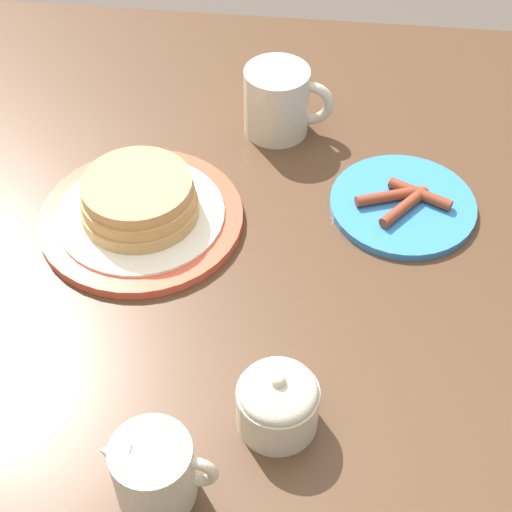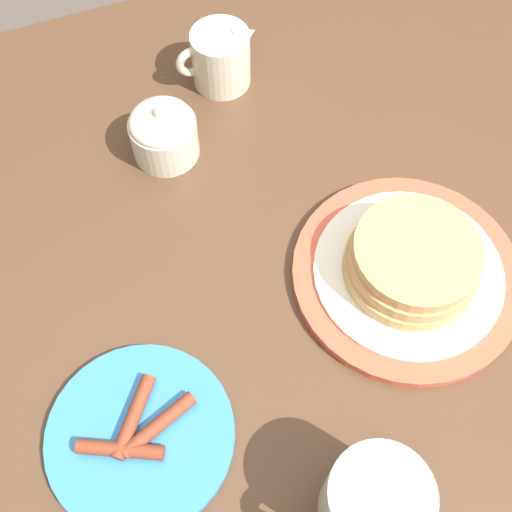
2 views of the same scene
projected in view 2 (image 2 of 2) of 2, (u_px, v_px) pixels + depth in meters
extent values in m
plane|color=#51473F|center=(334.00, 426.00, 1.38)|extent=(8.00, 8.00, 0.00)
cube|color=#4C3321|center=(406.00, 262.00, 0.72)|extent=(1.15, 1.03, 0.03)
cube|color=#4C3321|center=(484.00, 93.00, 1.35)|extent=(0.07, 0.07, 0.73)
cylinder|color=#DB5138|center=(407.00, 275.00, 0.69)|extent=(0.25, 0.25, 0.01)
cylinder|color=white|center=(408.00, 271.00, 0.69)|extent=(0.20, 0.20, 0.00)
cylinder|color=tan|center=(410.00, 267.00, 0.68)|extent=(0.14, 0.14, 0.02)
cylinder|color=tan|center=(414.00, 259.00, 0.66)|extent=(0.14, 0.14, 0.02)
cylinder|color=tan|center=(417.00, 252.00, 0.65)|extent=(0.13, 0.13, 0.02)
cylinder|color=#337AC6|center=(140.00, 436.00, 0.61)|extent=(0.18, 0.18, 0.01)
cylinder|color=brown|center=(159.00, 425.00, 0.60)|extent=(0.08, 0.04, 0.01)
cylinder|color=brown|center=(120.00, 450.00, 0.59)|extent=(0.08, 0.05, 0.01)
cylinder|color=brown|center=(134.00, 416.00, 0.61)|extent=(0.06, 0.07, 0.01)
cylinder|color=beige|center=(373.00, 503.00, 0.54)|extent=(0.09, 0.09, 0.09)
cylinder|color=brown|center=(382.00, 496.00, 0.51)|extent=(0.08, 0.08, 0.00)
cylinder|color=beige|center=(221.00, 59.00, 0.80)|extent=(0.07, 0.07, 0.08)
cone|color=beige|center=(245.00, 35.00, 0.79)|extent=(0.03, 0.03, 0.04)
torus|color=beige|center=(193.00, 62.00, 0.79)|extent=(0.04, 0.01, 0.04)
cylinder|color=beige|center=(165.00, 138.00, 0.76)|extent=(0.08, 0.08, 0.05)
ellipsoid|color=beige|center=(161.00, 122.00, 0.73)|extent=(0.08, 0.08, 0.03)
sphere|color=beige|center=(160.00, 112.00, 0.72)|extent=(0.01, 0.01, 0.01)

